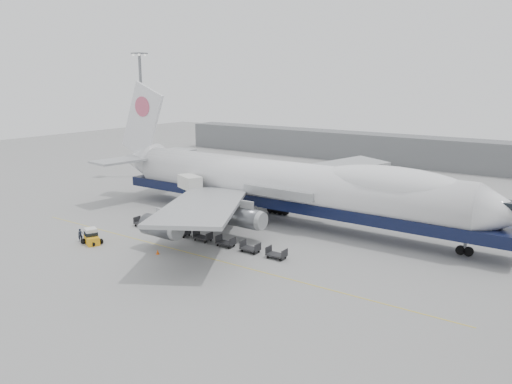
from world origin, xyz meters
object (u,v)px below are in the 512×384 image
Objects in this scene: airliner at (289,184)px; catering_truck at (190,192)px; ground_worker at (80,235)px; baggage_tug at (91,237)px.

airliner is 15.61m from catering_truck.
baggage_tug is at bearing -47.76° from ground_worker.
airliner is 27.65m from baggage_tug.
catering_truck is 18.03m from baggage_tug.
airliner is at bearing 40.53° from catering_truck.
ground_worker is (-2.59, -18.09, -2.60)m from catering_truck.
baggage_tug is (-15.45, -22.44, -4.75)m from airliner.
baggage_tug is 1.83× the size of ground_worker.
catering_truck is at bearing 26.62° from ground_worker.
airliner reaches higher than catering_truck.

